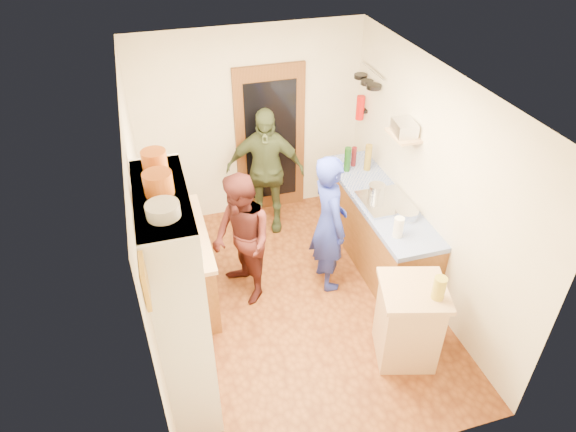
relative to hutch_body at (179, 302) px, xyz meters
name	(u,v)px	position (x,y,z in m)	size (l,w,h in m)	color
floor	(295,301)	(1.30, 0.80, -1.11)	(3.00, 4.00, 0.02)	brown
ceiling	(298,83)	(1.30, 0.80, 1.51)	(3.00, 4.00, 0.02)	silver
wall_back	(251,125)	(1.30, 2.81, 0.20)	(3.00, 0.02, 2.60)	silver
wall_front	(381,362)	(1.30, -1.21, 0.20)	(3.00, 0.02, 2.60)	silver
wall_left	(144,233)	(-0.21, 0.80, 0.20)	(0.02, 4.00, 2.60)	silver
wall_right	(429,185)	(2.81, 0.80, 0.20)	(0.02, 4.00, 2.60)	silver
door_frame	(270,141)	(1.55, 2.77, -0.05)	(0.95, 0.06, 2.10)	brown
door_glass	(271,142)	(1.55, 2.74, -0.05)	(0.70, 0.02, 1.70)	black
hutch_body	(179,302)	(0.00, 0.00, 0.00)	(0.40, 1.20, 2.20)	white
hutch_top_shelf	(161,196)	(0.00, 0.00, 1.08)	(0.40, 1.14, 0.04)	white
plate_stack	(163,210)	(0.00, -0.29, 1.15)	(0.24, 0.24, 0.10)	white
orange_pot_a	(158,183)	(0.00, 0.01, 1.19)	(0.22, 0.22, 0.17)	orange
orange_pot_b	(154,161)	(0.00, 0.35, 1.19)	(0.20, 0.20, 0.17)	orange
left_counter_base	(182,267)	(0.10, 1.25, -0.68)	(0.60, 1.40, 0.85)	brown
left_counter_top	(177,235)	(0.10, 1.25, -0.23)	(0.64, 1.44, 0.05)	tan
toaster	(186,255)	(0.15, 0.74, -0.10)	(0.27, 0.18, 0.20)	white
kettle	(173,240)	(0.05, 1.02, -0.11)	(0.16, 0.16, 0.18)	white
orange_bowl	(181,218)	(0.18, 1.45, -0.15)	(0.22, 0.22, 0.10)	orange
chopping_board	(174,208)	(0.12, 1.72, -0.19)	(0.30, 0.22, 0.03)	tan
right_counter_base	(376,229)	(2.50, 1.30, -0.68)	(0.60, 2.20, 0.84)	brown
right_counter_top	(379,198)	(2.50, 1.30, -0.23)	(0.62, 2.22, 0.06)	#0F2FAA
hob	(385,202)	(2.50, 1.15, -0.18)	(0.55, 0.58, 0.04)	silver
pot_on_hob	(377,190)	(2.45, 1.30, -0.10)	(0.20, 0.20, 0.13)	silver
bottle_a	(347,159)	(2.35, 1.98, -0.04)	(0.08, 0.08, 0.33)	#143F14
bottle_b	(354,157)	(2.48, 2.08, -0.07)	(0.07, 0.07, 0.26)	#591419
bottle_c	(368,157)	(2.61, 1.93, -0.02)	(0.09, 0.09, 0.35)	olive
paper_towel	(398,227)	(2.35, 0.54, -0.08)	(0.11, 0.11, 0.23)	white
mixing_bowl	(407,214)	(2.60, 0.82, -0.15)	(0.26, 0.26, 0.10)	silver
island_base	(408,324)	(2.14, -0.25, -0.67)	(0.55, 0.55, 0.86)	tan
island_top	(414,290)	(2.14, -0.25, -0.22)	(0.62, 0.62, 0.05)	tan
cutting_board	(408,286)	(2.10, -0.19, -0.21)	(0.35, 0.28, 0.02)	white
oil_jar	(439,288)	(2.28, -0.41, -0.07)	(0.12, 0.12, 0.24)	#AD9E2D
pan_rail	(373,71)	(2.76, 2.33, 0.95)	(0.02, 0.02, 0.65)	silver
pan_hang_a	(374,87)	(2.70, 2.15, 0.82)	(0.18, 0.18, 0.05)	black
pan_hang_b	(367,82)	(2.70, 2.35, 0.80)	(0.16, 0.16, 0.05)	black
pan_hang_c	(361,76)	(2.70, 2.55, 0.81)	(0.17, 0.17, 0.05)	black
wall_shelf	(403,135)	(2.67, 1.25, 0.60)	(0.26, 0.42, 0.03)	tan
radio	(404,128)	(2.67, 1.25, 0.69)	(0.22, 0.30, 0.15)	silver
ext_bracket	(364,111)	(2.77, 2.50, 0.35)	(0.06, 0.10, 0.04)	black
fire_extinguisher	(360,108)	(2.71, 2.50, 0.40)	(0.11, 0.11, 0.32)	red
picture_frame	(145,281)	(-0.18, -0.75, 0.95)	(0.03, 0.25, 0.30)	gold
person_hob	(333,224)	(1.79, 1.00, -0.25)	(0.62, 0.40, 1.69)	#222FA2
person_left	(242,237)	(0.79, 1.13, -0.31)	(0.77, 0.60, 1.58)	#411817
person_back	(266,171)	(1.37, 2.32, -0.23)	(1.02, 0.42, 1.73)	#343F25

